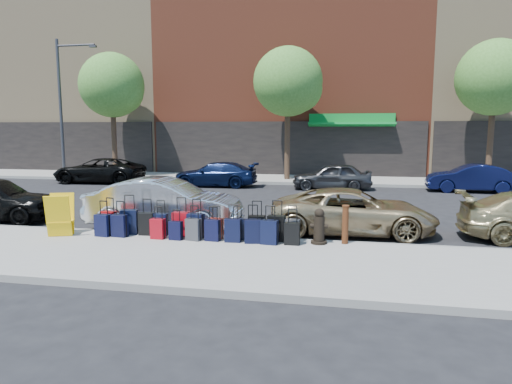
% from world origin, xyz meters
% --- Properties ---
extents(ground, '(120.00, 120.00, 0.00)m').
position_xyz_m(ground, '(0.00, 0.00, 0.00)').
color(ground, black).
rests_on(ground, ground).
extents(sidewalk_near, '(60.00, 4.00, 0.15)m').
position_xyz_m(sidewalk_near, '(0.00, -6.50, 0.07)').
color(sidewalk_near, gray).
rests_on(sidewalk_near, ground).
extents(sidewalk_far, '(60.00, 4.00, 0.15)m').
position_xyz_m(sidewalk_far, '(0.00, 10.00, 0.07)').
color(sidewalk_far, gray).
rests_on(sidewalk_far, ground).
extents(curb_near, '(60.00, 0.08, 0.15)m').
position_xyz_m(curb_near, '(0.00, -4.48, 0.07)').
color(curb_near, gray).
rests_on(curb_near, ground).
extents(curb_far, '(60.00, 0.08, 0.15)m').
position_xyz_m(curb_far, '(0.00, 7.98, 0.07)').
color(curb_far, gray).
rests_on(curb_far, ground).
extents(building_left, '(15.00, 12.12, 16.00)m').
position_xyz_m(building_left, '(-16.00, 17.98, 7.98)').
color(building_left, tan).
rests_on(building_left, ground).
extents(building_center, '(17.00, 12.85, 20.00)m').
position_xyz_m(building_center, '(0.00, 17.99, 9.98)').
color(building_center, brown).
rests_on(building_center, ground).
extents(tree_left, '(3.80, 3.80, 7.27)m').
position_xyz_m(tree_left, '(-9.86, 9.50, 5.41)').
color(tree_left, black).
rests_on(tree_left, sidewalk_far).
extents(tree_center, '(3.80, 3.80, 7.27)m').
position_xyz_m(tree_center, '(0.64, 9.50, 5.41)').
color(tree_center, black).
rests_on(tree_center, sidewalk_far).
extents(tree_right, '(3.80, 3.80, 7.27)m').
position_xyz_m(tree_right, '(11.14, 9.50, 5.41)').
color(tree_right, black).
rests_on(tree_right, sidewalk_far).
extents(streetlight, '(2.59, 0.18, 8.00)m').
position_xyz_m(streetlight, '(-12.80, 8.80, 4.66)').
color(streetlight, '#333338').
rests_on(streetlight, sidewalk_far).
extents(suitcase_front_0, '(0.43, 0.28, 0.97)m').
position_xyz_m(suitcase_front_0, '(-2.52, -4.80, 0.45)').
color(suitcase_front_0, '#A10A0C').
rests_on(suitcase_front_0, sidewalk_near).
extents(suitcase_front_1, '(0.48, 0.32, 1.06)m').
position_xyz_m(suitcase_front_1, '(-1.93, -4.79, 0.48)').
color(suitcase_front_1, black).
rests_on(suitcase_front_1, sidewalk_near).
extents(suitcase_front_2, '(0.42, 0.24, 0.98)m').
position_xyz_m(suitcase_front_2, '(-1.42, -4.80, 0.46)').
color(suitcase_front_2, black).
rests_on(suitcase_front_2, sidewalk_near).
extents(suitcase_front_3, '(0.39, 0.22, 0.94)m').
position_xyz_m(suitcase_front_3, '(-1.06, -4.76, 0.44)').
color(suitcase_front_3, black).
rests_on(suitcase_front_3, sidewalk_near).
extents(suitcase_front_4, '(0.44, 0.25, 1.04)m').
position_xyz_m(suitcase_front_4, '(-0.47, -4.77, 0.48)').
color(suitcase_front_4, '#A20A14').
rests_on(suitcase_front_4, sidewalk_near).
extents(suitcase_front_5, '(0.46, 0.31, 1.02)m').
position_xyz_m(suitcase_front_5, '(-0.04, -4.85, 0.47)').
color(suitcase_front_5, black).
rests_on(suitcase_front_5, sidewalk_near).
extents(suitcase_front_6, '(0.37, 0.22, 0.86)m').
position_xyz_m(suitcase_front_6, '(0.50, -4.84, 0.42)').
color(suitcase_front_6, maroon).
rests_on(suitcase_front_6, sidewalk_near).
extents(suitcase_front_7, '(0.38, 0.24, 0.86)m').
position_xyz_m(suitcase_front_7, '(1.06, -4.82, 0.42)').
color(suitcase_front_7, black).
rests_on(suitcase_front_7, sidewalk_near).
extents(suitcase_front_8, '(0.43, 0.25, 1.01)m').
position_xyz_m(suitcase_front_8, '(1.55, -4.75, 0.47)').
color(suitcase_front_8, black).
rests_on(suitcase_front_8, sidewalk_near).
extents(suitcase_front_9, '(0.45, 0.28, 1.04)m').
position_xyz_m(suitcase_front_9, '(2.07, -4.77, 0.48)').
color(suitcase_front_9, black).
rests_on(suitcase_front_9, sidewalk_near).
extents(suitcase_front_10, '(0.40, 0.25, 0.91)m').
position_xyz_m(suitcase_front_10, '(2.46, -4.77, 0.44)').
color(suitcase_front_10, '#3F3F44').
rests_on(suitcase_front_10, sidewalk_near).
extents(suitcase_back_0, '(0.42, 0.28, 0.94)m').
position_xyz_m(suitcase_back_0, '(-2.50, -5.16, 0.44)').
color(suitcase_back_0, black).
rests_on(suitcase_back_0, sidewalk_near).
extents(suitcase_back_1, '(0.42, 0.27, 0.95)m').
position_xyz_m(suitcase_back_1, '(-2.05, -5.12, 0.45)').
color(suitcase_back_1, black).
rests_on(suitcase_back_1, sidewalk_near).
extents(suitcase_back_3, '(0.37, 0.23, 0.85)m').
position_xyz_m(suitcase_back_3, '(-0.96, -5.15, 0.41)').
color(suitcase_back_3, maroon).
rests_on(suitcase_back_3, sidewalk_near).
extents(suitcase_back_4, '(0.34, 0.21, 0.78)m').
position_xyz_m(suitcase_back_4, '(-0.47, -5.16, 0.39)').
color(suitcase_back_4, black).
rests_on(suitcase_back_4, sidewalk_near).
extents(suitcase_back_5, '(0.41, 0.29, 0.90)m').
position_xyz_m(suitcase_back_5, '(-0.01, -5.12, 0.43)').
color(suitcase_back_5, '#35363A').
rests_on(suitcase_back_5, sidewalk_near).
extents(suitcase_back_6, '(0.39, 0.25, 0.88)m').
position_xyz_m(suitcase_back_6, '(0.48, -5.08, 0.42)').
color(suitcase_back_6, black).
rests_on(suitcase_back_6, sidewalk_near).
extents(suitcase_back_7, '(0.41, 0.25, 0.95)m').
position_xyz_m(suitcase_back_7, '(1.02, -5.09, 0.45)').
color(suitcase_back_7, black).
rests_on(suitcase_back_7, sidewalk_near).
extents(suitcase_back_8, '(0.43, 0.29, 0.96)m').
position_xyz_m(suitcase_back_8, '(1.53, -5.10, 0.45)').
color(suitcase_back_8, black).
rests_on(suitcase_back_8, sidewalk_near).
extents(suitcase_back_9, '(0.43, 0.28, 0.96)m').
position_xyz_m(suitcase_back_9, '(1.95, -5.14, 0.45)').
color(suitcase_back_9, black).
rests_on(suitcase_back_9, sidewalk_near).
extents(suitcase_back_10, '(0.37, 0.22, 0.88)m').
position_xyz_m(suitcase_back_10, '(2.51, -5.08, 0.43)').
color(suitcase_back_10, black).
rests_on(suitcase_back_10, sidewalk_near).
extents(fire_hydrant, '(0.44, 0.40, 0.89)m').
position_xyz_m(fire_hydrant, '(3.14, -4.84, 0.56)').
color(fire_hydrant, black).
rests_on(fire_hydrant, sidewalk_near).
extents(bollard, '(0.18, 0.18, 0.96)m').
position_xyz_m(bollard, '(3.77, -4.72, 0.65)').
color(bollard, '#38190C').
rests_on(bollard, sidewalk_near).
extents(display_rack, '(0.81, 0.85, 1.10)m').
position_xyz_m(display_rack, '(-3.63, -5.32, 0.70)').
color(display_rack, yellow).
rests_on(display_rack, sidewalk_near).
extents(car_near_1, '(4.67, 1.87, 1.51)m').
position_xyz_m(car_near_1, '(-1.52, -3.31, 0.75)').
color(car_near_1, silver).
rests_on(car_near_1, ground).
extents(car_near_2, '(4.67, 2.27, 1.28)m').
position_xyz_m(car_near_2, '(3.99, -2.90, 0.64)').
color(car_near_2, tan).
rests_on(car_near_2, ground).
extents(car_far_0, '(4.99, 2.46, 1.36)m').
position_xyz_m(car_far_0, '(-9.59, 6.92, 0.68)').
color(car_far_0, black).
rests_on(car_far_0, ground).
extents(car_far_1, '(4.41, 1.93, 1.26)m').
position_xyz_m(car_far_1, '(-2.86, 6.60, 0.63)').
color(car_far_1, '#0C1637').
rests_on(car_far_1, ground).
extents(car_far_2, '(3.93, 1.80, 1.31)m').
position_xyz_m(car_far_2, '(3.09, 6.60, 0.65)').
color(car_far_2, '#333336').
rests_on(car_far_2, ground).
extents(car_far_3, '(4.06, 1.59, 1.32)m').
position_xyz_m(car_far_3, '(9.56, 6.93, 0.66)').
color(car_far_3, '#0D123A').
rests_on(car_far_3, ground).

